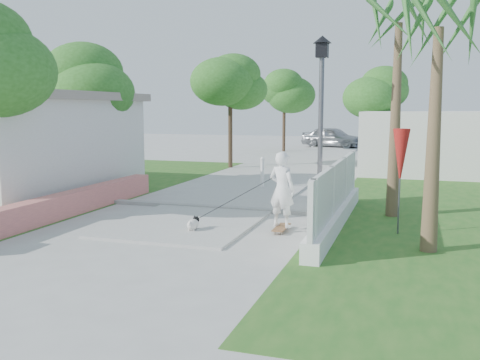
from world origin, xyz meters
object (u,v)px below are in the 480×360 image
at_px(patio_umbrella, 401,157).
at_px(parked_car, 333,137).
at_px(street_lamp, 321,121).
at_px(skateboarder, 250,196).
at_px(bollard, 262,172).
at_px(dog, 193,224).

height_order(patio_umbrella, parked_car, patio_umbrella).
xyz_separation_m(street_lamp, parked_car, (-3.19, 24.72, -1.69)).
height_order(patio_umbrella, skateboarder, patio_umbrella).
bearing_deg(patio_umbrella, bollard, 129.91).
bearing_deg(street_lamp, parked_car, 97.35).
relative_size(street_lamp, skateboarder, 2.02).
distance_m(bollard, patio_umbrella, 7.25).
bearing_deg(parked_car, bollard, -162.18).
xyz_separation_m(street_lamp, patio_umbrella, (1.90, -1.00, -0.74)).
distance_m(bollard, dog, 6.72).
relative_size(skateboarder, dog, 4.25).
height_order(bollard, skateboarder, skateboarder).
bearing_deg(street_lamp, skateboarder, -127.24).
bearing_deg(skateboarder, street_lamp, -110.27).
distance_m(skateboarder, parked_car, 26.47).
bearing_deg(dog, skateboarder, 24.27).
bearing_deg(bollard, skateboarder, -77.10).
distance_m(street_lamp, parked_car, 24.98).
xyz_separation_m(bollard, skateboarder, (1.42, -6.19, 0.21)).
distance_m(street_lamp, skateboarder, 2.68).
distance_m(bollard, skateboarder, 6.35).
xyz_separation_m(bollard, dog, (0.28, -6.71, -0.39)).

